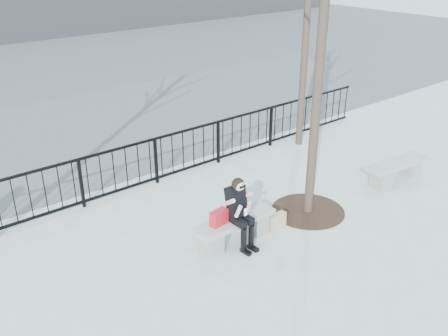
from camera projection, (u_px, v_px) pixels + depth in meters
ground at (234, 241)px, 9.28m from camera, size 120.00×120.00×0.00m
railing at (148, 163)px, 11.16m from camera, size 14.00×0.06×1.10m
tree_grate at (308, 211)px, 10.29m from camera, size 1.50×1.50×0.02m
bench_main at (235, 227)px, 9.15m from camera, size 1.65×0.46×0.49m
bench_second at (396, 169)px, 11.43m from camera, size 1.69×0.47×0.50m
seated_woman at (240, 213)px, 8.88m from camera, size 0.50×0.64×1.34m
handbag at (219, 218)px, 8.83m from camera, size 0.36×0.21×0.28m
shopping_bag at (277, 222)px, 9.59m from camera, size 0.37×0.15×0.34m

